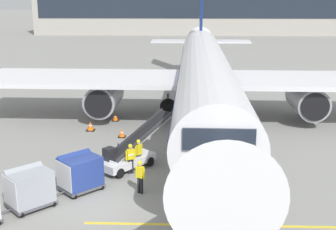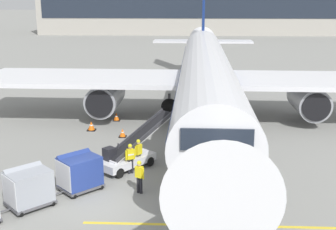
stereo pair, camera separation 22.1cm
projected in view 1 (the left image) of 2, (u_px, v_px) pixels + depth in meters
ground_plane at (99, 206)px, 21.19m from camera, size 600.00×600.00×0.00m
parked_airplane at (205, 73)px, 35.42m from camera, size 36.21×46.71×15.50m
belt_loader at (129, 154)px, 25.77m from camera, size 4.39×4.93×2.86m
baggage_cart_lead at (80, 172)px, 22.72m from camera, size 2.55×2.55×1.91m
baggage_cart_second at (29, 187)px, 20.89m from camera, size 2.55×2.55×1.91m
ground_crew_by_loader at (139, 152)px, 25.60m from camera, size 0.43×0.46×1.74m
ground_crew_by_carts at (130, 157)px, 24.82m from camera, size 0.52×0.38×1.74m
ground_crew_marshaller at (140, 175)px, 22.32m from camera, size 0.50×0.40×1.74m
safety_cone_engine_keepout at (122, 133)px, 31.44m from camera, size 0.53×0.53×0.61m
safety_cone_wingtip at (115, 117)px, 35.57m from camera, size 0.56×0.56×0.64m
safety_cone_nose_mark at (90, 126)px, 32.96m from camera, size 0.62×0.62×0.70m
apron_guidance_line_lead_in at (206, 121)px, 35.58m from camera, size 0.20×110.00×0.01m
apron_guidance_line_stop_bar at (221, 225)px, 19.40m from camera, size 12.00×0.20×0.01m
terminal_building at (225, 5)px, 117.51m from camera, size 97.59×18.53×14.86m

